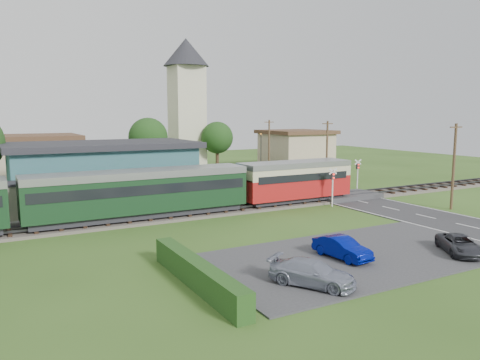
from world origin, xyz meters
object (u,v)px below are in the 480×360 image
station_building (103,172)px  car_park_dark (460,244)px  church_tower (187,95)px  pedestrian_near (184,194)px  car_on_road (282,179)px  pedestrian_far (46,204)px  crossing_signal_near (333,181)px  house_east (296,149)px  crossing_signal_far (358,171)px  car_park_blue (342,248)px  equipment_hut (5,201)px  train (95,195)px  car_park_silver (312,273)px  house_west (28,160)px

station_building → car_park_dark: bearing=-61.7°
church_tower → pedestrian_near: size_ratio=10.44×
car_on_road → pedestrian_far: pedestrian_far is taller
crossing_signal_near → car_on_road: (2.92, 11.92, -1.48)m
house_east → crossing_signal_far: 20.64m
church_tower → car_park_blue: (-7.63, -40.05, -9.57)m
equipment_hut → pedestrian_near: (12.95, -0.80, -0.45)m
train → car_park_silver: (6.06, -16.50, -1.52)m
train → church_tower: church_tower is taller
house_west → car_park_blue: (12.37, -37.05, -2.14)m
crossing_signal_far → car_park_blue: crossing_signal_far is taller
equipment_hut → car_on_road: size_ratio=0.71×
equipment_hut → house_west: 20.05m
station_building → car_on_road: (19.32, 0.52, -2.03)m
car_on_road → car_park_silver: (-15.80, -26.01, -0.00)m
station_building → car_park_blue: 24.28m
house_west → car_park_dark: house_west is taller
car_on_road → car_park_silver: bearing=130.3°
crossing_signal_near → crossing_signal_far: size_ratio=1.00×
station_building → crossing_signal_far: size_ratio=4.88×
equipment_hut → train: size_ratio=0.06×
crossing_signal_near → church_tower: bearing=92.8°
station_building → crossing_signal_far: bearing=-15.6°
crossing_signal_near → car_on_road: size_ratio=0.92×
house_west → house_east: 35.01m
church_tower → house_east: 17.21m
church_tower → pedestrian_near: bearing=-113.1°
crossing_signal_far → car_park_dark: (-9.89, -18.89, -1.56)m
car_park_blue → house_west: bearing=103.0°
car_on_road → pedestrian_far: (-24.68, -6.24, 0.64)m
house_east → car_park_blue: house_east is taller
church_tower → house_east: church_tower is taller
car_park_dark → pedestrian_far: bearing=166.3°
crossing_signal_far → church_tower: bearing=110.0°
equipment_hut → car_on_road: (27.32, 6.31, -1.09)m
equipment_hut → church_tower: bearing=44.7°
car_park_silver → pedestrian_near: size_ratio=2.35×
car_park_blue → station_building: bearing=102.3°
station_building → house_west: (-5.00, 14.01, 0.10)m
train → house_west: 23.14m
crossing_signal_near → car_park_dark: (-2.69, -14.09, -1.56)m
house_east → car_park_silver: bearing=-124.5°
station_building → train: (-2.54, -8.99, -0.52)m
house_west → house_east: (35.00, -1.00, 0.00)m
church_tower → crossing_signal_near: bearing=-87.2°
crossing_signal_far → car_park_blue: size_ratio=0.95×
church_tower → crossing_signal_near: size_ratio=5.37×
equipment_hut → house_west: (3.00, 19.80, 1.04)m
station_building → crossing_signal_far: (23.60, -6.60, -0.55)m
crossing_signal_near → car_park_silver: size_ratio=0.83×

